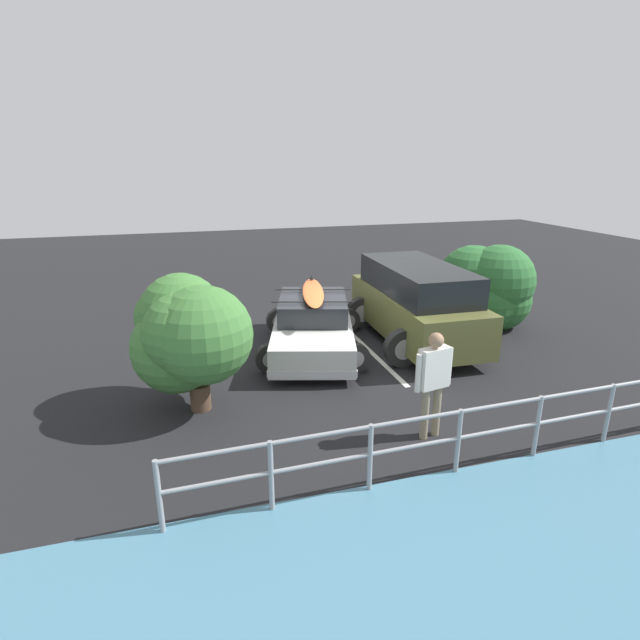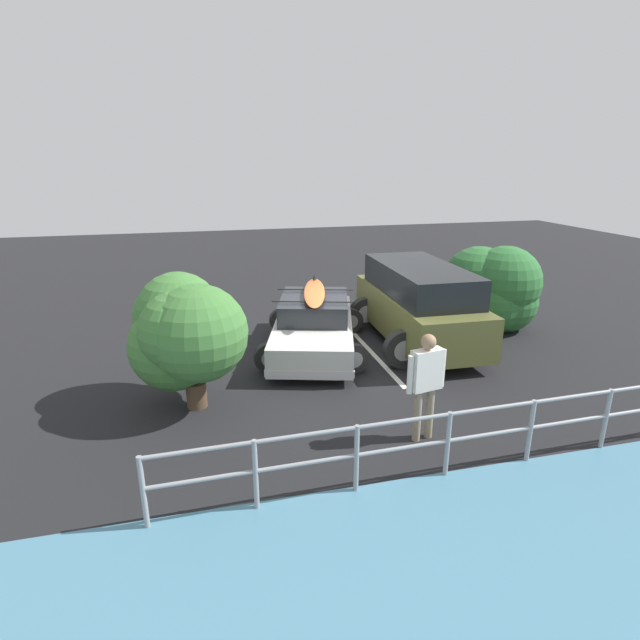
% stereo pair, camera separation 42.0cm
% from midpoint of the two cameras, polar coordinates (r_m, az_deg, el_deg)
% --- Properties ---
extents(ground_plane, '(44.00, 44.00, 0.02)m').
position_cam_midpoint_polar(ground_plane, '(11.82, 2.25, -3.81)').
color(ground_plane, black).
rests_on(ground_plane, ground).
extents(parking_stripe, '(0.12, 4.99, 0.00)m').
position_cam_midpoint_polar(parking_stripe, '(12.32, 6.16, -2.92)').
color(parking_stripe, silver).
rests_on(parking_stripe, ground).
extents(sedan_car, '(3.09, 4.51, 1.56)m').
position_cam_midpoint_polar(sedan_car, '(11.79, 0.32, -0.61)').
color(sedan_car, silver).
rests_on(sedan_car, ground).
extents(suv_car, '(2.76, 4.77, 1.96)m').
position_cam_midpoint_polar(suv_car, '(12.41, 12.11, 1.83)').
color(suv_car, brown).
rests_on(suv_car, ground).
extents(person_bystander, '(0.69, 0.30, 1.81)m').
position_cam_midpoint_polar(person_bystander, '(8.12, 13.48, -6.43)').
color(person_bystander, gray).
rests_on(person_bystander, ground).
extents(railing_fence, '(9.68, 0.28, 1.01)m').
position_cam_midpoint_polar(railing_fence, '(7.86, 20.45, -11.46)').
color(railing_fence, gray).
rests_on(railing_fence, ground).
extents(bush_near_left, '(2.14, 2.33, 2.44)m').
position_cam_midpoint_polar(bush_near_left, '(9.20, -14.24, -1.16)').
color(bush_near_left, '#4C3828').
rests_on(bush_near_left, ground).
extents(bush_near_right, '(2.39, 2.42, 2.33)m').
position_cam_midpoint_polar(bush_near_right, '(14.14, 20.10, 3.31)').
color(bush_near_right, '#4C3828').
rests_on(bush_near_right, ground).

